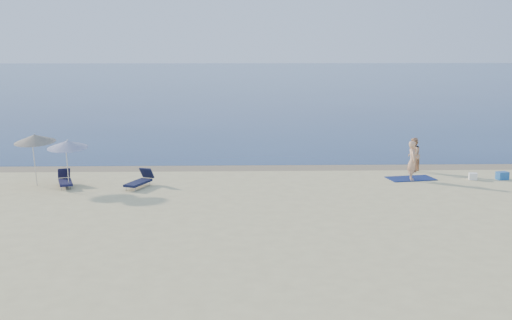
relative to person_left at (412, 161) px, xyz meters
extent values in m
cube|color=#0C234B|center=(-4.26, 83.61, -0.86)|extent=(240.00, 160.00, 0.01)
cube|color=#847254|center=(-4.26, 3.01, -0.86)|extent=(240.00, 1.60, 0.00)
imported|color=tan|center=(0.00, 0.00, 0.00)|extent=(0.47, 0.66, 1.72)
imported|color=tan|center=(0.57, 1.92, -0.07)|extent=(0.94, 0.97, 1.58)
cube|color=#0F1B4D|center=(0.04, 0.29, -0.84)|extent=(2.18, 1.46, 0.03)
cube|color=white|center=(2.71, 0.05, -0.72)|extent=(0.39, 0.35, 0.29)
cube|color=#1F5DAC|center=(4.00, 0.06, -0.69)|extent=(0.55, 0.45, 0.34)
cylinder|color=silver|center=(-14.45, -1.40, 0.04)|extent=(0.04, 0.22, 1.89)
cone|color=white|center=(-14.45, -1.22, 0.98)|extent=(1.66, 1.68, 0.45)
sphere|color=silver|center=(-14.45, -1.22, 1.14)|extent=(0.05, 0.05, 0.05)
cylinder|color=silver|center=(-15.98, -0.72, 0.11)|extent=(0.09, 0.24, 2.03)
cone|color=#C0B59E|center=(-15.98, -0.52, 1.12)|extent=(2.04, 2.05, 0.49)
sphere|color=silver|center=(-15.98, -0.52, 1.30)|extent=(0.06, 0.06, 0.06)
cube|color=#141537|center=(-14.70, -0.92, -0.66)|extent=(0.91, 1.46, 0.09)
cube|color=#141537|center=(-14.92, -0.27, -0.40)|extent=(0.58, 0.47, 0.44)
cylinder|color=#A5A5AD|center=(-14.51, -0.86, -0.76)|extent=(0.03, 0.03, 0.20)
cube|color=#131734|center=(-11.66, -1.18, -0.65)|extent=(1.04, 1.55, 0.10)
cube|color=#131734|center=(-11.39, -0.50, -0.37)|extent=(0.63, 0.53, 0.47)
cylinder|color=#A5A5AD|center=(-11.46, -1.26, -0.75)|extent=(0.03, 0.03, 0.21)
camera|label=1|loc=(-7.51, -27.05, 5.02)|focal=45.00mm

